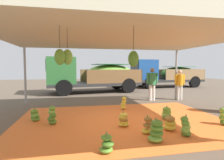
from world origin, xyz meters
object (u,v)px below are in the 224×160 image
banana_bunch_9 (224,117)px  cargo_truck_far (165,74)px  banana_bunch_0 (186,127)px  banana_bunch_4 (147,126)px  banana_bunch_1 (107,144)px  banana_bunch_10 (123,120)px  banana_bunch_8 (35,115)px  worker_1 (152,82)px  banana_bunch_6 (156,131)px  banana_bunch_2 (167,114)px  worker_0 (180,82)px  banana_bunch_3 (170,123)px  banana_bunch_5 (124,103)px  banana_bunch_7 (52,116)px  cargo_truck_main (92,75)px

banana_bunch_9 → cargo_truck_far: (3.41, 10.44, 0.95)m
banana_bunch_0 → banana_bunch_4: 0.94m
banana_bunch_9 → banana_bunch_0: bearing=-159.8°
banana_bunch_1 → banana_bunch_4: 1.48m
banana_bunch_1 → banana_bunch_10: (0.75, 1.55, 0.02)m
banana_bunch_8 → worker_1: bearing=28.1°
banana_bunch_6 → banana_bunch_10: bearing=110.9°
banana_bunch_0 → banana_bunch_6: banana_bunch_0 is taller
banana_bunch_6 → banana_bunch_8: banana_bunch_6 is taller
banana_bunch_2 → worker_0: worker_0 is taller
banana_bunch_3 → worker_1: bearing=72.6°
banana_bunch_5 → cargo_truck_far: (5.84, 7.86, 0.95)m
banana_bunch_3 → banana_bunch_7: (-3.24, 1.16, 0.07)m
banana_bunch_10 → worker_0: worker_0 is taller
banana_bunch_10 → worker_0: bearing=42.5°
banana_bunch_8 → cargo_truck_main: 7.18m
banana_bunch_2 → banana_bunch_10: bearing=-165.8°
banana_bunch_9 → cargo_truck_main: (-3.29, 8.21, 1.00)m
banana_bunch_4 → worker_1: worker_1 is taller
banana_bunch_7 → worker_1: 5.72m
banana_bunch_9 → worker_1: size_ratio=0.32×
banana_bunch_4 → banana_bunch_5: size_ratio=0.87×
banana_bunch_0 → worker_0: 5.59m
banana_bunch_9 → worker_0: size_ratio=0.35×
banana_bunch_2 → banana_bunch_9: banana_bunch_9 is taller
banana_bunch_5 → banana_bunch_10: size_ratio=1.26×
banana_bunch_8 → cargo_truck_far: bearing=44.5°
worker_0 → banana_bunch_8: bearing=-158.4°
worker_1 → banana_bunch_7: bearing=-144.7°
banana_bunch_9 → worker_0: worker_0 is taller
banana_bunch_5 → banana_bunch_10: (-0.56, -2.12, -0.06)m
banana_bunch_3 → banana_bunch_7: size_ratio=0.80×
banana_bunch_9 → worker_0: bearing=75.6°
banana_bunch_2 → worker_0: 4.23m
banana_bunch_4 → cargo_truck_far: bearing=60.9°
banana_bunch_3 → banana_bunch_9: banana_bunch_9 is taller
banana_bunch_3 → banana_bunch_0: bearing=-72.7°
worker_1 → banana_bunch_8: bearing=-151.9°
worker_1 → banana_bunch_0: bearing=-104.1°
banana_bunch_0 → banana_bunch_3: 0.52m
banana_bunch_8 → banana_bunch_1: bearing=-53.8°
banana_bunch_3 → banana_bunch_4: banana_bunch_4 is taller
banana_bunch_1 → cargo_truck_far: 13.61m
banana_bunch_6 → worker_0: (3.61, 4.95, 0.70)m
banana_bunch_8 → banana_bunch_10: 2.87m
cargo_truck_main → worker_1: bearing=-53.8°
banana_bunch_3 → banana_bunch_4: 0.71m
banana_bunch_1 → worker_1: bearing=58.5°
banana_bunch_5 → banana_bunch_6: bearing=-91.6°
banana_bunch_2 → cargo_truck_far: cargo_truck_far is taller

